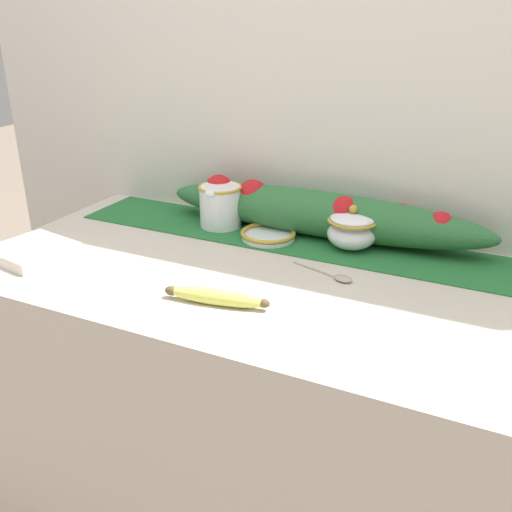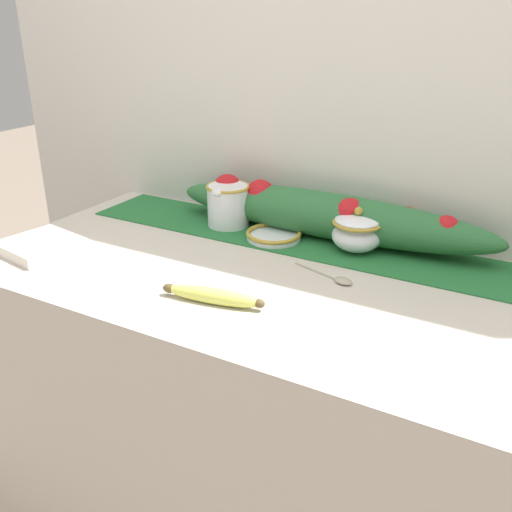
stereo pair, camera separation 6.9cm
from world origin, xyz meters
The scene contains 10 objects.
countertop centered at (0.00, 0.00, 0.47)m, with size 1.38×0.66×0.93m, color beige.
back_wall centered at (0.00, 0.35, 1.20)m, with size 2.18×0.04×2.40m, color silver.
table_runner centered at (0.00, 0.21, 0.93)m, with size 1.27×0.21×0.00m, color #236B33.
cream_pitcher centered at (-0.26, 0.21, 0.99)m, with size 0.11×0.13×0.11m.
sugar_bowl centered at (0.10, 0.21, 0.98)m, with size 0.12×0.12×0.11m.
small_dish centered at (-0.11, 0.18, 0.95)m, with size 0.14×0.14×0.02m.
banana centered at (-0.06, -0.17, 0.95)m, with size 0.22×0.07×0.03m.
spoon centered at (0.13, 0.04, 0.94)m, with size 0.16×0.06×0.01m.
napkin_stack centered at (-0.56, -0.15, 0.95)m, with size 0.16×0.16×0.03m, color silver.
poinsettia_garland centered at (-0.01, 0.26, 1.00)m, with size 0.85×0.12×0.12m.
Camera 2 is at (0.50, -0.99, 1.46)m, focal length 40.00 mm.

